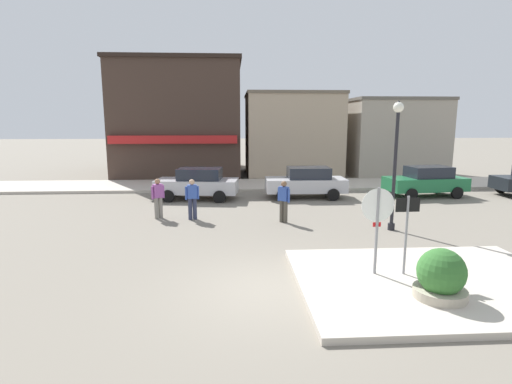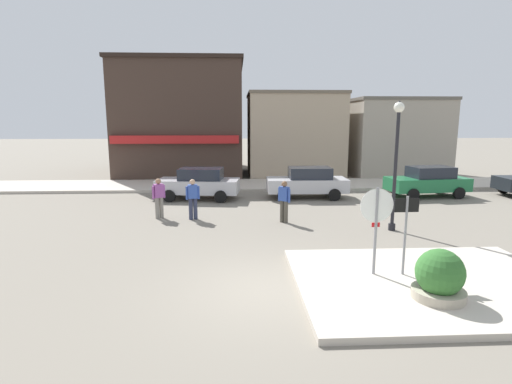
% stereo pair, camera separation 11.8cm
% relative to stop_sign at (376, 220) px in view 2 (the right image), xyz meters
% --- Properties ---
extents(ground_plane, '(160.00, 160.00, 0.00)m').
position_rel_stop_sign_xyz_m(ground_plane, '(-2.60, -0.48, -1.52)').
color(ground_plane, gray).
extents(sidewalk_corner, '(6.40, 4.80, 0.15)m').
position_rel_stop_sign_xyz_m(sidewalk_corner, '(1.24, -0.49, -1.44)').
color(sidewalk_corner, beige).
rests_on(sidewalk_corner, ground).
extents(kerb_far, '(80.00, 4.00, 0.15)m').
position_rel_stop_sign_xyz_m(kerb_far, '(-2.60, 14.42, -1.44)').
color(kerb_far, beige).
rests_on(kerb_far, ground).
extents(stop_sign, '(0.82, 0.07, 2.30)m').
position_rel_stop_sign_xyz_m(stop_sign, '(0.00, 0.00, 0.00)').
color(stop_sign, gray).
rests_on(stop_sign, ground).
extents(one_way_sign, '(0.60, 0.06, 2.10)m').
position_rel_stop_sign_xyz_m(one_way_sign, '(0.71, -0.07, -0.19)').
color(one_way_sign, gray).
rests_on(one_way_sign, ground).
extents(planter, '(1.10, 1.10, 1.23)m').
position_rel_stop_sign_xyz_m(planter, '(0.90, -1.43, -0.96)').
color(planter, '#ADA38E').
rests_on(planter, ground).
extents(lamp_post, '(0.36, 0.36, 4.54)m').
position_rel_stop_sign_xyz_m(lamp_post, '(2.19, 4.39, 1.44)').
color(lamp_post, black).
rests_on(lamp_post, ground).
extents(parked_car_nearest, '(4.17, 2.23, 1.56)m').
position_rel_stop_sign_xyz_m(parked_car_nearest, '(-5.20, 10.53, -0.71)').
color(parked_car_nearest, '#B7B7BC').
rests_on(parked_car_nearest, ground).
extents(parked_car_second, '(4.02, 1.92, 1.56)m').
position_rel_stop_sign_xyz_m(parked_car_second, '(0.25, 10.61, -0.71)').
color(parked_car_second, '#B7B7BC').
rests_on(parked_car_second, ground).
extents(parked_car_third, '(4.16, 2.21, 1.56)m').
position_rel_stop_sign_xyz_m(parked_car_third, '(6.47, 10.58, -0.71)').
color(parked_car_third, '#1E6B3D').
rests_on(parked_car_third, ground).
extents(pedestrian_crossing_near, '(0.56, 0.30, 1.61)m').
position_rel_stop_sign_xyz_m(pedestrian_crossing_near, '(-5.06, 6.37, -0.65)').
color(pedestrian_crossing_near, '#2D334C').
rests_on(pedestrian_crossing_near, ground).
extents(pedestrian_crossing_far, '(0.46, 0.44, 1.61)m').
position_rel_stop_sign_xyz_m(pedestrian_crossing_far, '(-1.53, 5.71, -0.65)').
color(pedestrian_crossing_far, '#4C473D').
rests_on(pedestrian_crossing_far, ground).
extents(pedestrian_kerb_side, '(0.50, 0.39, 1.61)m').
position_rel_stop_sign_xyz_m(pedestrian_kerb_side, '(-6.44, 6.62, -0.65)').
color(pedestrian_kerb_side, gray).
rests_on(pedestrian_kerb_side, ground).
extents(building_corner_shop, '(8.67, 10.29, 7.91)m').
position_rel_stop_sign_xyz_m(building_corner_shop, '(-7.15, 21.31, 2.44)').
color(building_corner_shop, '#3D2D26').
rests_on(building_corner_shop, ground).
extents(building_storefront_left_near, '(6.50, 6.42, 5.77)m').
position_rel_stop_sign_xyz_m(building_storefront_left_near, '(0.77, 19.62, 1.37)').
color(building_storefront_left_near, tan).
rests_on(building_storefront_left_near, ground).
extents(building_storefront_left_mid, '(6.38, 5.72, 5.38)m').
position_rel_stop_sign_xyz_m(building_storefront_left_mid, '(7.90, 19.02, 1.18)').
color(building_storefront_left_mid, '#9E9384').
rests_on(building_storefront_left_mid, ground).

